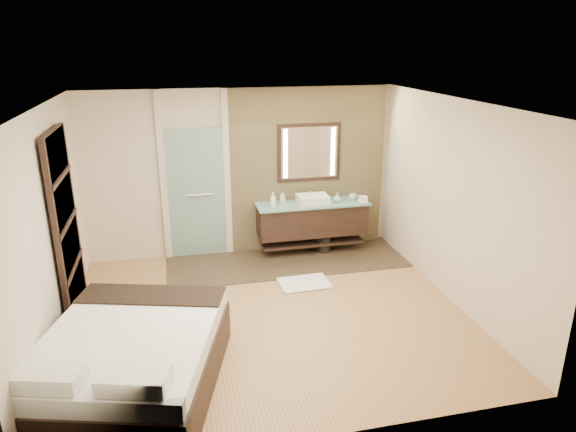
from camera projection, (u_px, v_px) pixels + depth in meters
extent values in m
plane|color=#9E6842|center=(270.00, 314.00, 6.69)|extent=(5.00, 5.00, 0.00)
cube|color=#32281B|center=(287.00, 261.00, 8.29)|extent=(3.80, 1.30, 0.01)
cube|color=tan|center=(308.00, 170.00, 8.52)|extent=(2.60, 0.08, 2.70)
cube|color=black|center=(312.00, 219.00, 8.50)|extent=(1.80, 0.50, 0.50)
cube|color=black|center=(312.00, 241.00, 8.63)|extent=(1.71, 0.45, 0.04)
cube|color=#85CBC7|center=(313.00, 204.00, 8.39)|extent=(1.85, 0.55, 0.03)
cube|color=white|center=(313.00, 199.00, 8.37)|extent=(0.50, 0.38, 0.13)
cylinder|color=silver|center=(310.00, 195.00, 8.54)|extent=(0.03, 0.03, 0.18)
cylinder|color=silver|center=(310.00, 191.00, 8.47)|extent=(0.02, 0.10, 0.02)
cube|color=black|center=(309.00, 152.00, 8.37)|extent=(1.06, 0.03, 0.96)
cube|color=white|center=(309.00, 153.00, 8.36)|extent=(0.94, 0.01, 0.84)
cube|color=#FFE5BF|center=(286.00, 154.00, 8.27)|extent=(0.07, 0.01, 0.80)
cube|color=#FFE5BF|center=(333.00, 152.00, 8.44)|extent=(0.07, 0.01, 0.80)
cube|color=#BCEEE5|center=(197.00, 194.00, 8.21)|extent=(0.90, 0.05, 2.10)
cylinder|color=silver|center=(200.00, 195.00, 8.18)|extent=(0.45, 0.03, 0.03)
cube|color=beige|center=(163.00, 178.00, 8.02)|extent=(0.10, 0.08, 2.70)
cube|color=beige|center=(227.00, 174.00, 8.23)|extent=(0.10, 0.08, 2.70)
cube|color=black|center=(66.00, 227.00, 6.33)|extent=(0.06, 1.20, 2.40)
cube|color=beige|center=(77.00, 288.00, 6.61)|extent=(0.02, 1.06, 0.52)
cube|color=beige|center=(71.00, 245.00, 6.42)|extent=(0.02, 1.06, 0.52)
cube|color=beige|center=(64.00, 201.00, 6.22)|extent=(0.02, 1.06, 0.52)
cube|color=beige|center=(57.00, 153.00, 6.03)|extent=(0.02, 1.06, 0.52)
cube|color=black|center=(131.00, 369.00, 5.20)|extent=(2.19, 2.47, 0.46)
cube|color=white|center=(128.00, 341.00, 5.10)|extent=(2.12, 2.41, 0.19)
cube|color=black|center=(152.00, 296.00, 5.80)|extent=(1.69, 0.90, 0.04)
cube|color=white|center=(48.00, 377.00, 4.27)|extent=(0.64, 0.46, 0.15)
cube|color=white|center=(134.00, 380.00, 4.23)|extent=(0.64, 0.46, 0.15)
cube|color=white|center=(304.00, 283.00, 7.51)|extent=(0.74, 0.52, 0.02)
cylinder|color=black|center=(324.00, 244.00, 8.62)|extent=(0.28, 0.28, 0.28)
cube|color=white|center=(363.00, 199.00, 8.41)|extent=(0.13, 0.13, 0.10)
imported|color=white|center=(273.00, 200.00, 8.13)|extent=(0.13, 0.13, 0.25)
imported|color=#B2B2B2|center=(283.00, 197.00, 8.39)|extent=(0.09, 0.10, 0.18)
imported|color=#A7D3CE|center=(337.00, 198.00, 8.42)|extent=(0.13, 0.13, 0.15)
imported|color=silver|center=(353.00, 197.00, 8.56)|extent=(0.16, 0.16, 0.10)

